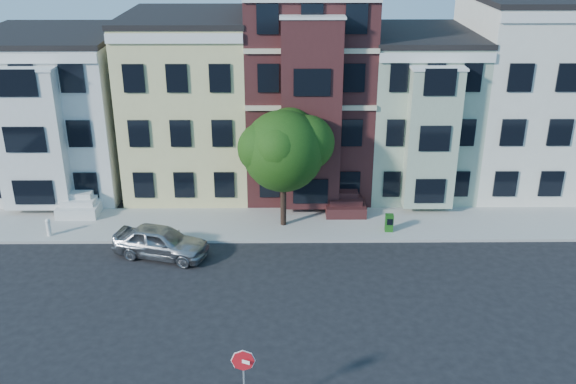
{
  "coord_description": "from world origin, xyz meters",
  "views": [
    {
      "loc": [
        -1.5,
        -23.06,
        15.2
      ],
      "look_at": [
        -1.28,
        2.78,
        4.2
      ],
      "focal_mm": 40.0,
      "sensor_mm": 36.0,
      "label": 1
    }
  ],
  "objects_px": {
    "fire_hydrant": "(49,229)",
    "parked_car": "(161,242)",
    "street_tree": "(283,156)",
    "newspaper_box": "(389,223)",
    "stop_sign": "(244,379)"
  },
  "relations": [
    {
      "from": "street_tree",
      "to": "newspaper_box",
      "type": "bearing_deg",
      "value": -8.56
    },
    {
      "from": "street_tree",
      "to": "newspaper_box",
      "type": "relative_size",
      "value": 8.31
    },
    {
      "from": "fire_hydrant",
      "to": "stop_sign",
      "type": "height_order",
      "value": "stop_sign"
    },
    {
      "from": "parked_car",
      "to": "street_tree",
      "type": "bearing_deg",
      "value": -45.85
    },
    {
      "from": "street_tree",
      "to": "stop_sign",
      "type": "relative_size",
      "value": 2.68
    },
    {
      "from": "street_tree",
      "to": "parked_car",
      "type": "relative_size",
      "value": 1.67
    },
    {
      "from": "street_tree",
      "to": "fire_hydrant",
      "type": "height_order",
      "value": "street_tree"
    },
    {
      "from": "street_tree",
      "to": "newspaper_box",
      "type": "distance_m",
      "value": 6.54
    },
    {
      "from": "parked_car",
      "to": "stop_sign",
      "type": "distance_m",
      "value": 12.08
    },
    {
      "from": "fire_hydrant",
      "to": "parked_car",
      "type": "bearing_deg",
      "value": -18.03
    },
    {
      "from": "parked_car",
      "to": "stop_sign",
      "type": "bearing_deg",
      "value": -141.35
    },
    {
      "from": "newspaper_box",
      "to": "street_tree",
      "type": "bearing_deg",
      "value": 175.13
    },
    {
      "from": "parked_car",
      "to": "stop_sign",
      "type": "relative_size",
      "value": 1.61
    },
    {
      "from": "street_tree",
      "to": "fire_hydrant",
      "type": "xyz_separation_m",
      "value": [
        -12.1,
        -1.21,
        -3.49
      ]
    },
    {
      "from": "street_tree",
      "to": "newspaper_box",
      "type": "height_order",
      "value": "street_tree"
    }
  ]
}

